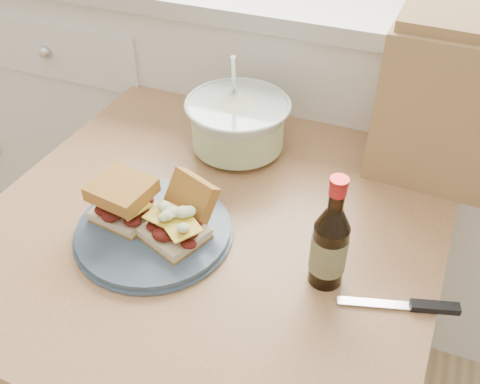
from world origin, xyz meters
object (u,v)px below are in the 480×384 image
(beer_bottle, at_px, (330,245))
(paper_bag, at_px, (443,107))
(coleslaw_bowl, at_px, (238,126))
(dining_table, at_px, (214,256))
(plate, at_px, (154,231))

(beer_bottle, bearing_deg, paper_bag, 63.94)
(coleslaw_bowl, relative_size, paper_bag, 0.72)
(dining_table, relative_size, plate, 3.13)
(plate, bearing_deg, dining_table, 43.23)
(dining_table, distance_m, plate, 0.16)
(paper_bag, bearing_deg, dining_table, -137.19)
(coleslaw_bowl, xyz_separation_m, beer_bottle, (0.27, -0.30, 0.02))
(beer_bottle, bearing_deg, plate, 174.30)
(dining_table, height_order, coleslaw_bowl, coleslaw_bowl)
(dining_table, distance_m, paper_bag, 0.53)
(plate, height_order, beer_bottle, beer_bottle)
(dining_table, xyz_separation_m, coleslaw_bowl, (-0.04, 0.23, 0.16))
(plate, xyz_separation_m, paper_bag, (0.44, 0.38, 0.15))
(paper_bag, bearing_deg, coleslaw_bowl, -167.38)
(dining_table, xyz_separation_m, paper_bag, (0.35, 0.30, 0.26))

